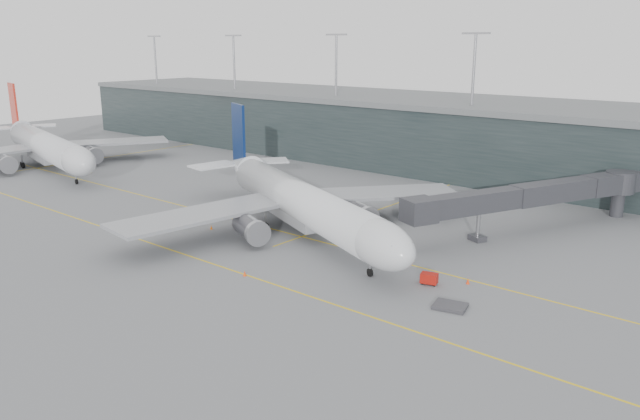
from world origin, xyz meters
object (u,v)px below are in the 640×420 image
Objects in this scene: second_aircraft at (46,146)px; main_aircraft at (300,201)px; gse_cart at (429,278)px; jet_bridge at (543,189)px.

main_aircraft is at bearing 12.72° from second_aircraft.
main_aircraft reaches higher than gse_cart.
jet_bridge is at bearing 70.58° from main_aircraft.
main_aircraft is 26.56m from gse_cart.
second_aircraft is 102.64m from gse_cart.
jet_bridge is at bearing 73.32° from gse_cart.
second_aircraft is at bearing -156.31° from main_aircraft.
gse_cart is (-0.41, -33.46, -4.85)m from jet_bridge.
second_aircraft is at bearing -141.56° from jet_bridge.
jet_bridge reaches higher than gse_cart.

